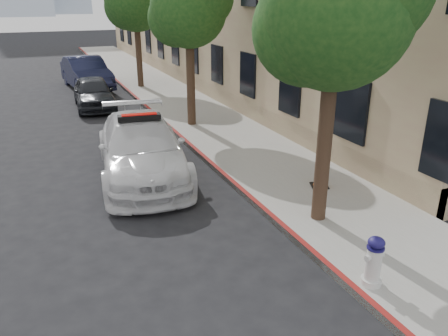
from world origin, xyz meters
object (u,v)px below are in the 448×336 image
fire_hydrant (374,262)px  parked_car_mid (94,93)px  parked_car_far (86,73)px  police_car (141,148)px  traffic_cone (321,172)px

fire_hydrant → parked_car_mid: bearing=94.1°
parked_car_far → fire_hydrant: 19.64m
parked_car_mid → police_car: bearing=-86.9°
parked_car_far → police_car: bearing=-97.3°
fire_hydrant → police_car: bearing=104.1°
police_car → fire_hydrant: 6.83m
police_car → traffic_cone: police_car is taller
police_car → parked_car_far: size_ratio=1.13×
traffic_cone → parked_car_mid: bearing=108.7°
parked_car_far → fire_hydrant: (2.00, -19.54, -0.24)m
police_car → parked_car_mid: police_car is taller
parked_car_mid → parked_car_far: bearing=89.0°
parked_car_mid → traffic_cone: (3.82, -11.28, -0.14)m
parked_car_mid → traffic_cone: 11.91m
police_car → parked_car_mid: 8.44m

